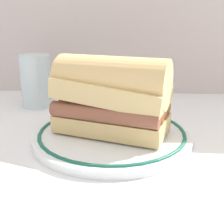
# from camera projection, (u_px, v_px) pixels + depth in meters

# --- Properties ---
(ground_plane) EXTENTS (1.50, 1.50, 0.00)m
(ground_plane) POSITION_uv_depth(u_px,v_px,m) (125.00, 148.00, 0.42)
(ground_plane) COLOR silver
(plate) EXTENTS (0.25, 0.25, 0.01)m
(plate) POSITION_uv_depth(u_px,v_px,m) (112.00, 134.00, 0.46)
(plate) COLOR white
(plate) RESTS_ON ground_plane
(sausage_sandwich) EXTENTS (0.19, 0.14, 0.12)m
(sausage_sandwich) POSITION_uv_depth(u_px,v_px,m) (112.00, 95.00, 0.44)
(sausage_sandwich) COLOR #D8B474
(sausage_sandwich) RESTS_ON plate
(drinking_glass) EXTENTS (0.06, 0.06, 0.11)m
(drinking_glass) POSITION_uv_depth(u_px,v_px,m) (36.00, 84.00, 0.61)
(drinking_glass) COLOR silver
(drinking_glass) RESTS_ON ground_plane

